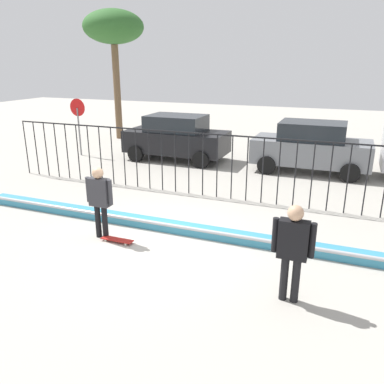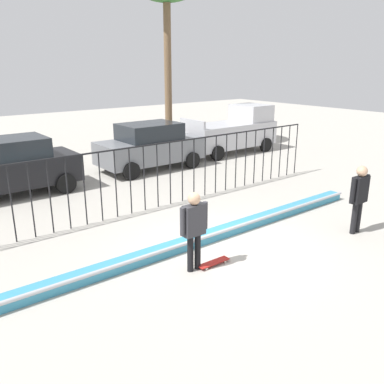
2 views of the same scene
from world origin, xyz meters
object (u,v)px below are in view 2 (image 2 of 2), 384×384
(skateboarder, at_px, (194,224))
(pickup_truck, at_px, (233,131))
(parked_car_black, at_px, (10,166))
(skateboard, at_px, (214,262))
(parked_car_gray, at_px, (150,146))
(camera_operator, at_px, (359,193))

(skateboarder, distance_m, pickup_truck, 12.31)
(parked_car_black, bearing_deg, skateboard, -74.39)
(skateboard, distance_m, parked_car_black, 8.27)
(parked_car_gray, relative_size, pickup_truck, 0.91)
(skateboarder, xyz_separation_m, camera_operator, (4.56, -1.00, 0.03))
(parked_car_black, relative_size, parked_car_gray, 1.00)
(camera_operator, height_order, parked_car_gray, parked_car_gray)
(camera_operator, bearing_deg, skateboarder, 5.23)
(skateboarder, bearing_deg, camera_operator, -42.94)
(skateboard, relative_size, camera_operator, 0.45)
(parked_car_gray, bearing_deg, skateboarder, -112.77)
(parked_car_gray, bearing_deg, camera_operator, -82.58)
(skateboard, relative_size, parked_car_black, 0.19)
(parked_car_gray, bearing_deg, skateboard, -109.73)
(parked_car_black, distance_m, pickup_truck, 10.57)
(skateboard, relative_size, pickup_truck, 0.17)
(skateboard, xyz_separation_m, camera_operator, (4.09, -0.90, 1.02))
(parked_car_black, distance_m, parked_car_gray, 5.51)
(parked_car_gray, distance_m, pickup_truck, 5.06)
(pickup_truck, bearing_deg, parked_car_gray, -175.14)
(camera_operator, height_order, pickup_truck, pickup_truck)
(skateboarder, bearing_deg, pickup_truck, 12.29)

